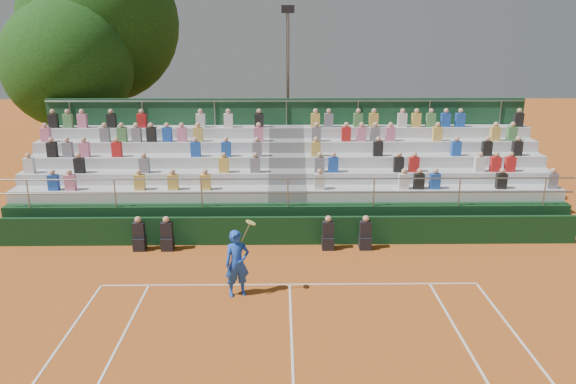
{
  "coord_description": "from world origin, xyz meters",
  "views": [
    {
      "loc": [
        -0.25,
        -14.97,
        7.2
      ],
      "look_at": [
        0.0,
        3.5,
        1.8
      ],
      "focal_mm": 35.0,
      "sensor_mm": 36.0,
      "label": 1
    }
  ],
  "objects_px": {
    "tennis_player": "(237,263)",
    "tree_east": "(100,23)",
    "floodlight_mast": "(288,81)",
    "tree_west": "(68,64)"
  },
  "relations": [
    {
      "from": "tennis_player",
      "to": "floodlight_mast",
      "type": "height_order",
      "value": "floodlight_mast"
    },
    {
      "from": "tree_east",
      "to": "floodlight_mast",
      "type": "height_order",
      "value": "tree_east"
    },
    {
      "from": "tennis_player",
      "to": "floodlight_mast",
      "type": "relative_size",
      "value": 0.27
    },
    {
      "from": "tennis_player",
      "to": "tree_west",
      "type": "xyz_separation_m",
      "value": [
        -8.53,
        12.15,
        4.65
      ]
    },
    {
      "from": "floodlight_mast",
      "to": "tennis_player",
      "type": "bearing_deg",
      "value": -97.09
    },
    {
      "from": "tree_west",
      "to": "floodlight_mast",
      "type": "xyz_separation_m",
      "value": [
        10.11,
        0.5,
        -0.82
      ]
    },
    {
      "from": "tennis_player",
      "to": "tree_east",
      "type": "xyz_separation_m",
      "value": [
        -7.77,
        14.98,
        6.47
      ]
    },
    {
      "from": "tree_east",
      "to": "tennis_player",
      "type": "bearing_deg",
      "value": -62.6
    },
    {
      "from": "tree_east",
      "to": "floodlight_mast",
      "type": "xyz_separation_m",
      "value": [
        9.34,
        -2.34,
        -2.65
      ]
    },
    {
      "from": "tennis_player",
      "to": "tree_east",
      "type": "relative_size",
      "value": 0.2
    }
  ]
}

